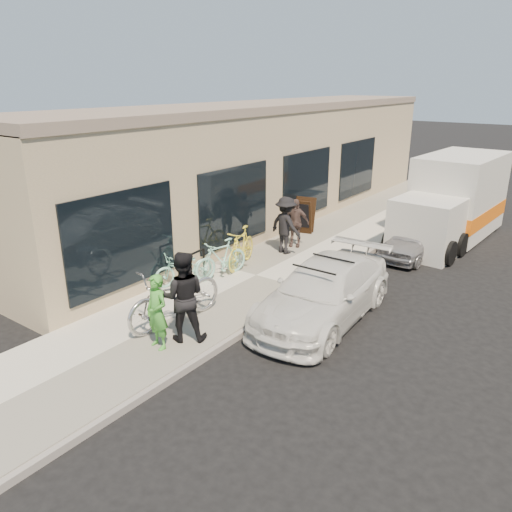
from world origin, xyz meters
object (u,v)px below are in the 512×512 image
Objects in this scene: bystander_b at (295,223)px; cruiser_bike_a at (221,258)px; moving_truck at (453,203)px; tandem_bike at (176,296)px; cruiser_bike_b at (184,268)px; bystander_a at (286,225)px; bike_rack at (198,263)px; woman_rider at (157,312)px; sedan_silver at (413,240)px; man_standing at (183,296)px; cruiser_bike_c at (241,247)px; sedan_white at (324,292)px; sandwich_board at (303,216)px.

cruiser_bike_a is at bearing -113.94° from bystander_b.
tandem_bike is (-2.70, -9.96, -0.43)m from moving_truck.
bystander_a is at bearing 97.04° from cruiser_bike_b.
bike_rack is 3.34m from woman_rider.
woman_rider is at bearing -35.53° from cruiser_bike_b.
bystander_b is at bearing -149.90° from sedan_silver.
moving_truck is 3.82× the size of woman_rider.
woman_rider reaches higher than sedan_silver.
cruiser_bike_c is (-1.60, 3.89, -0.37)m from man_standing.
bike_rack is 0.51× the size of cruiser_bike_b.
bystander_b is at bearing 83.22° from bike_rack.
sedan_silver reaches higher than bike_rack.
tandem_bike reaches higher than cruiser_bike_b.
bystander_b reaches higher than woman_rider.
bike_rack is 0.46× the size of cruiser_bike_c.
sedan_white is 2.74× the size of cruiser_bike_a.
woman_rider is 4.64m from cruiser_bike_c.
sedan_white is 2.83× the size of cruiser_bike_b.
sandwich_board is 3.73m from cruiser_bike_c.
tandem_bike is 1.47× the size of cruiser_bike_b.
moving_truck is (0.34, 2.52, 0.69)m from sedan_silver.
sandwich_board is 0.64× the size of cruiser_bike_c.
sandwich_board is 7.32m from tandem_bike.
bystander_a reaches higher than cruiser_bike_c.
woman_rider is at bearing -90.94° from sandwich_board.
sedan_silver is 2.63m from moving_truck.
sedan_silver is at bearing -9.36° from sandwich_board.
sedan_silver is at bearing -140.58° from man_standing.
tandem_bike is at bearing -71.24° from man_standing.
bike_rack is 3.44m from sedan_white.
bystander_a is (-1.23, 5.52, -0.06)m from man_standing.
woman_rider is at bearing -100.69° from bystander_b.
cruiser_bike_c is at bearing -116.60° from moving_truck.
bystander_b is (-0.12, 0.70, -0.10)m from bystander_a.
moving_truck is at bearing -113.11° from bystander_a.
cruiser_bike_b reaches higher than bike_rack.
man_standing reaches higher than tandem_bike.
sandwich_board is 0.49× the size of tandem_bike.
bike_rack is 0.65m from cruiser_bike_a.
sedan_white is 3.46m from cruiser_bike_c.
woman_rider reaches higher than bike_rack.
sedan_white is 3.06× the size of woman_rider.
bystander_a is at bearing -115.34° from man_standing.
tandem_bike is 1.60× the size of woman_rider.
bike_rack is 0.27× the size of sedan_silver.
tandem_bike is 1.29× the size of man_standing.
bike_rack is at bearing 128.31° from tandem_bike.
woman_rider is at bearing -98.60° from moving_truck.
sedan_silver is 2.03× the size of bystander_b.
bike_rack is 0.55× the size of bystander_b.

